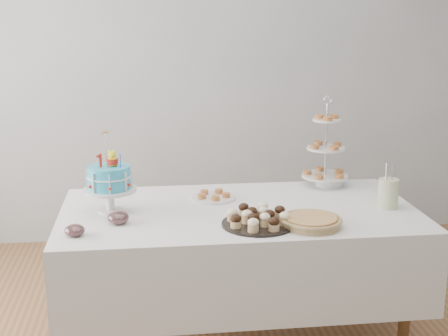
{
  "coord_description": "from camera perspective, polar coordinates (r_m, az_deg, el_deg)",
  "views": [
    {
      "loc": [
        -0.48,
        -2.89,
        1.81
      ],
      "look_at": [
        -0.08,
        0.3,
        1.0
      ],
      "focal_mm": 50.0,
      "sensor_mm": 36.0,
      "label": 1
    }
  ],
  "objects": [
    {
      "name": "walls",
      "position": [
        2.96,
        2.31,
        5.16
      ],
      "size": [
        5.04,
        4.04,
        2.7
      ],
      "color": "#949799",
      "rests_on": "floor"
    },
    {
      "name": "table",
      "position": [
        3.46,
        1.37,
        -7.35
      ],
      "size": [
        1.92,
        1.02,
        0.77
      ],
      "color": "silver",
      "rests_on": "floor"
    },
    {
      "name": "birthday_cake",
      "position": [
        3.35,
        -10.39,
        -2.09
      ],
      "size": [
        0.28,
        0.28,
        0.43
      ],
      "rotation": [
        0.0,
        0.0,
        0.07
      ],
      "color": "silver",
      "rests_on": "table"
    },
    {
      "name": "cupcake_tray",
      "position": [
        3.13,
        3.15,
        -4.53
      ],
      "size": [
        0.37,
        0.37,
        0.08
      ],
      "color": "black",
      "rests_on": "table"
    },
    {
      "name": "pie",
      "position": [
        3.14,
        7.97,
        -4.82
      ],
      "size": [
        0.31,
        0.31,
        0.05
      ],
      "color": "tan",
      "rests_on": "table"
    },
    {
      "name": "tiered_stand",
      "position": [
        3.83,
        9.3,
        1.75
      ],
      "size": [
        0.29,
        0.29,
        0.55
      ],
      "color": "silver",
      "rests_on": "table"
    },
    {
      "name": "plate_stack",
      "position": [
        3.89,
        9.59,
        -1.11
      ],
      "size": [
        0.17,
        0.17,
        0.06
      ],
      "color": "silver",
      "rests_on": "table"
    },
    {
      "name": "pastry_plate",
      "position": [
        3.56,
        -0.98,
        -2.58
      ],
      "size": [
        0.25,
        0.25,
        0.04
      ],
      "color": "silver",
      "rests_on": "table"
    },
    {
      "name": "jam_bowl_a",
      "position": [
        3.07,
        -13.5,
        -5.58
      ],
      "size": [
        0.1,
        0.1,
        0.06
      ],
      "color": "silver",
      "rests_on": "table"
    },
    {
      "name": "jam_bowl_b",
      "position": [
        3.19,
        -9.65,
        -4.52
      ],
      "size": [
        0.11,
        0.11,
        0.07
      ],
      "color": "silver",
      "rests_on": "table"
    },
    {
      "name": "utensil_pitcher",
      "position": [
        3.5,
        14.79,
        -2.15
      ],
      "size": [
        0.11,
        0.11,
        0.25
      ],
      "rotation": [
        0.0,
        0.0,
        0.36
      ],
      "color": "white",
      "rests_on": "table"
    }
  ]
}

